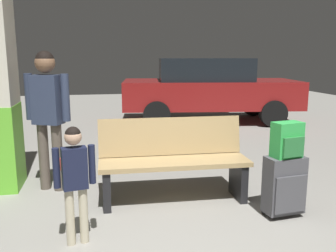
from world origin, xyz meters
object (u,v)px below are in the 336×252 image
at_px(bench, 173,160).
at_px(backpack_bright, 287,140).
at_px(parked_car_near, 208,88).
at_px(suitcase, 284,185).
at_px(adult, 48,106).
at_px(child, 75,173).

relative_size(bench, backpack_bright, 4.75).
xyz_separation_m(bench, parked_car_near, (1.85, 4.65, 0.36)).
xyz_separation_m(suitcase, adult, (-2.32, 1.22, 0.68)).
height_order(backpack_bright, child, child).
bearing_deg(bench, parked_car_near, 68.32).
bearing_deg(backpack_bright, child, -175.68).
distance_m(suitcase, child, 1.99).
bearing_deg(bench, adult, 156.89).
distance_m(bench, suitcase, 1.17).
relative_size(child, adult, 0.62).
relative_size(bench, suitcase, 2.68).
relative_size(bench, adult, 1.00).
distance_m(suitcase, parked_car_near, 5.39).
xyz_separation_m(bench, adult, (-1.35, 0.57, 0.56)).
xyz_separation_m(backpack_bright, adult, (-2.32, 1.22, 0.23)).
relative_size(suitcase, backpack_bright, 1.78).
xyz_separation_m(bench, suitcase, (0.97, -0.65, -0.12)).
height_order(backpack_bright, adult, adult).
bearing_deg(backpack_bright, bench, 146.36).
distance_m(suitcase, backpack_bright, 0.45).
bearing_deg(child, suitcase, 4.33).
distance_m(child, adult, 1.46).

